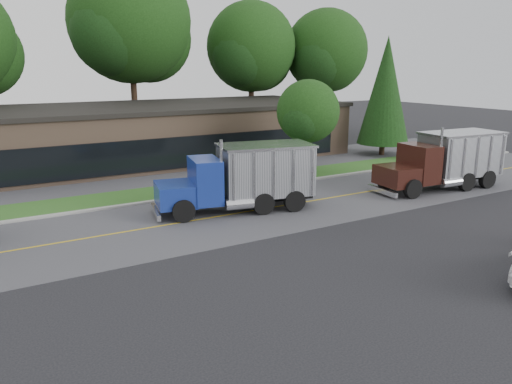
{
  "coord_description": "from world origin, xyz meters",
  "views": [
    {
      "loc": [
        -10.22,
        -12.32,
        7.26
      ],
      "look_at": [
        0.75,
        6.23,
        1.8
      ],
      "focal_mm": 35.0,
      "sensor_mm": 36.0,
      "label": 1
    }
  ],
  "objects": [
    {
      "name": "dump_truck_maroon",
      "position": [
        14.76,
        7.36,
        1.81
      ],
      "size": [
        8.45,
        3.38,
        3.36
      ],
      "rotation": [
        0.0,
        0.0,
        3.04
      ],
      "color": "black",
      "rests_on": "ground"
    },
    {
      "name": "center_line",
      "position": [
        0.0,
        9.0,
        0.0
      ],
      "size": [
        60.0,
        0.12,
        0.01
      ],
      "primitive_type": "cube",
      "color": "gold",
      "rests_on": "ground"
    },
    {
      "name": "grass_verge",
      "position": [
        0.0,
        15.0,
        0.0
      ],
      "size": [
        60.0,
        3.4,
        0.03
      ],
      "primitive_type": "cube",
      "color": "#2A6021",
      "rests_on": "ground"
    },
    {
      "name": "tree_far_c",
      "position": [
        4.18,
        34.14,
        10.61
      ],
      "size": [
        11.65,
        10.97,
        16.62
      ],
      "color": "#382619",
      "rests_on": "ground"
    },
    {
      "name": "tree_far_d",
      "position": [
        16.15,
        33.11,
        8.7
      ],
      "size": [
        9.56,
        8.99,
        13.63
      ],
      "color": "#382619",
      "rests_on": "ground"
    },
    {
      "name": "dump_truck_blue",
      "position": [
        1.97,
        9.42,
        1.8
      ],
      "size": [
        8.35,
        4.16,
        3.36
      ],
      "rotation": [
        0.0,
        0.0,
        2.93
      ],
      "color": "black",
      "rests_on": "ground"
    },
    {
      "name": "curb",
      "position": [
        0.0,
        13.2,
        0.0
      ],
      "size": [
        60.0,
        0.3,
        0.12
      ],
      "primitive_type": "cube",
      "color": "#9E9E99",
      "rests_on": "ground"
    },
    {
      "name": "evergreen_right",
      "position": [
        20.0,
        18.0,
        5.3
      ],
      "size": [
        4.24,
        4.24,
        9.65
      ],
      "color": "#382619",
      "rests_on": "ground"
    },
    {
      "name": "tree_verge",
      "position": [
        10.07,
        15.05,
        4.09
      ],
      "size": [
        4.5,
        4.24,
        6.42
      ],
      "color": "#382619",
      "rests_on": "ground"
    },
    {
      "name": "ground",
      "position": [
        0.0,
        0.0,
        0.0
      ],
      "size": [
        140.0,
        140.0,
        0.0
      ],
      "primitive_type": "plane",
      "color": "#2B2B30",
      "rests_on": "ground"
    },
    {
      "name": "strip_mall",
      "position": [
        2.0,
        26.0,
        2.0
      ],
      "size": [
        32.0,
        12.0,
        4.0
      ],
      "primitive_type": "cube",
      "color": "#876852",
      "rests_on": "ground"
    },
    {
      "name": "road",
      "position": [
        0.0,
        9.0,
        0.0
      ],
      "size": [
        60.0,
        8.0,
        0.02
      ],
      "primitive_type": "cube",
      "color": "#5D5D63",
      "rests_on": "ground"
    },
    {
      "name": "far_parking",
      "position": [
        0.0,
        20.0,
        0.0
      ],
      "size": [
        60.0,
        7.0,
        0.02
      ],
      "primitive_type": "cube",
      "color": "#5D5D63",
      "rests_on": "ground"
    },
    {
      "name": "tree_far_e",
      "position": [
        24.14,
        31.11,
        8.39
      ],
      "size": [
        9.22,
        8.67,
        13.15
      ],
      "color": "#382619",
      "rests_on": "ground"
    }
  ]
}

